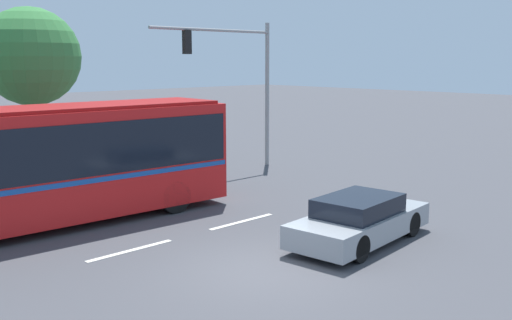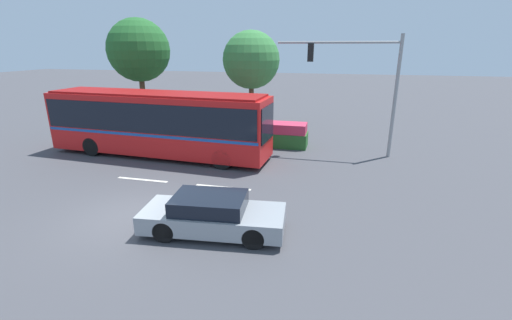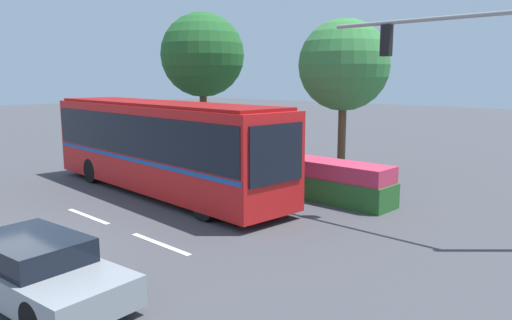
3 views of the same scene
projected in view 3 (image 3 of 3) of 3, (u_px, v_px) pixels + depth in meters
The scene contains 8 objects.
city_bus at pixel (160, 142), 18.08m from camera, with size 12.10×3.16×3.38m.
sedan_foreground at pixel (34, 269), 9.44m from camera, with size 4.60×2.18×1.23m.
traffic_light_pole at pixel (486, 81), 12.52m from camera, with size 6.18×0.24×6.23m.
flowering_hedge at pixel (305, 177), 17.88m from camera, with size 6.84×1.35×1.39m.
street_tree_left at pixel (202, 55), 24.45m from camera, with size 4.17×4.17×7.47m.
street_tree_centre at pixel (344, 66), 20.35m from camera, with size 3.80×3.80×6.68m.
lane_stripe_near at pixel (88, 216), 15.19m from camera, with size 2.40×0.16×0.01m, color silver.
lane_stripe_mid at pixel (160, 244), 12.65m from camera, with size 2.40×0.16×0.01m, color silver.
Camera 3 is at (12.46, -3.87, 4.23)m, focal length 34.39 mm.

